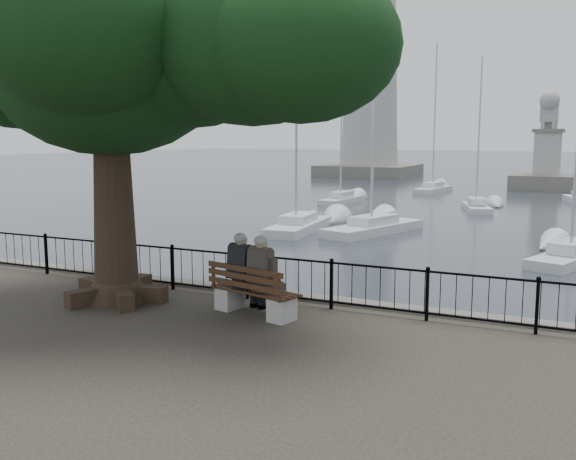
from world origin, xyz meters
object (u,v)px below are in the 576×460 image
Objects in this scene: person_left at (246,275)px; lighthouse at (371,59)px; tree at (142,38)px; lion_monument at (547,165)px; bench at (253,297)px; person_right at (266,279)px.

person_left is 0.05× the size of lighthouse.
person_left is 63.97m from lighthouse.
lighthouse is at bearing 104.12° from tree.
lion_monument is at bearing 87.05° from person_left.
person_left is 48.44m from lion_monument.
bench is 0.24× the size of lion_monument.
tree is at bearing -177.65° from bench.
person_left is at bearing 7.19° from tree.
lighthouse is 25.89m from lion_monument.
lion_monument is (20.00, -12.06, -11.17)m from lighthouse.
lighthouse is (-17.51, 60.44, 11.51)m from person_left.
lighthouse is (-17.76, 60.62, 11.91)m from bench.
person_right is at bearing -73.42° from lighthouse.
person_right reaches higher than bench.
tree is (-2.49, -0.10, 5.18)m from bench.
bench is at bearing -169.76° from person_right.
person_left is at bearing 144.73° from bench.
bench is at bearing -35.27° from person_left.
lion_monument is (4.73, 48.66, -4.44)m from tree.
lighthouse reaches higher than lion_monument.
tree is at bearing -172.81° from person_left.
tree is 62.97m from lighthouse.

